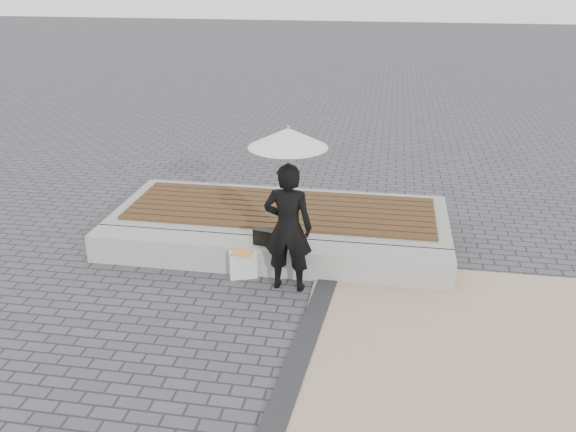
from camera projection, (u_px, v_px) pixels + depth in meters
The scene contains 11 objects.
ground at pixel (237, 334), 6.86m from camera, with size 80.00×80.00×0.00m, color #48484D.
terrazzo_zone at pixel (544, 393), 5.91m from camera, with size 5.00×5.00×0.02m, color #CAB390.
edging_band at pixel (296, 367), 6.28m from camera, with size 0.25×5.20×0.04m, color #28282A.
seating_ledge at pixel (266, 256), 8.24m from camera, with size 5.00×0.45×0.40m, color #A8A8A3.
timber_platform at pixel (281, 222), 9.33m from camera, with size 5.00×2.00×0.40m, color gray.
timber_decking at pixel (281, 209), 9.24m from camera, with size 4.60×1.60×0.04m, color #54331E, non-canonical shape.
woman at pixel (288, 228), 7.53m from camera, with size 0.61×0.40×1.68m, color black.
parasol at pixel (288, 138), 7.09m from camera, with size 0.95×0.95×1.21m.
handbag at pixel (265, 237), 8.06m from camera, with size 0.31×0.11×0.22m, color black.
canvas_tote at pixel (243, 264), 8.03m from camera, with size 0.36×0.15×0.38m, color silver.
magazine at pixel (242, 253), 7.91m from camera, with size 0.27×0.20×0.01m, color red.
Camera 1 is at (1.55, -5.63, 3.89)m, focal length 37.83 mm.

